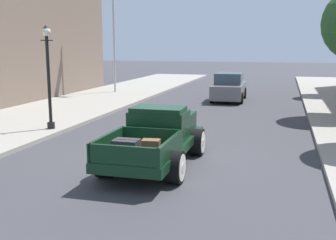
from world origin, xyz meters
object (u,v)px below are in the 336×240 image
at_px(hotrod_truck_dark_green, 158,137).
at_px(flagpole, 116,6).
at_px(street_lamp_near, 48,69).
at_px(car_background_grey, 229,88).

xyz_separation_m(hotrod_truck_dark_green, flagpole, (-7.42, 15.04, 5.02)).
bearing_deg(flagpole, street_lamp_near, -79.28).
height_order(hotrod_truck_dark_green, street_lamp_near, street_lamp_near).
bearing_deg(flagpole, car_background_grey, -9.28).
height_order(car_background_grey, flagpole, flagpole).
bearing_deg(car_background_grey, flagpole, 170.72).
relative_size(hotrod_truck_dark_green, street_lamp_near, 1.29).
relative_size(car_background_grey, street_lamp_near, 1.13).
bearing_deg(street_lamp_near, hotrod_truck_dark_green, -28.82).
distance_m(hotrod_truck_dark_green, car_background_grey, 13.80).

